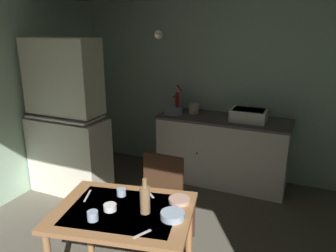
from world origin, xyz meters
TOP-DOWN VIEW (x-y plane):
  - ground_plane at (0.00, 0.00)m, footprint 4.97×4.97m
  - wall_back at (0.00, 1.86)m, footprint 4.07×0.10m
  - hutch_cabinet at (-1.47, 0.46)m, footprint 0.99×0.46m
  - counter_cabinet at (0.24, 1.49)m, footprint 1.72×0.64m
  - sink_basin at (0.56, 1.49)m, footprint 0.44×0.34m
  - hand_pump at (-0.44, 1.54)m, footprint 0.05×0.27m
  - mixing_bowl_counter at (-0.46, 1.44)m, footprint 0.26×0.26m
  - stoneware_crock at (-0.19, 1.55)m, footprint 0.14×0.14m
  - dining_table at (0.04, -0.71)m, footprint 1.20×0.99m
  - chair_far_side at (0.15, -0.09)m, footprint 0.40×0.40m
  - serving_bowl_wide at (0.44, -0.67)m, footprint 0.18×0.18m
  - soup_bowl_small at (-0.05, -0.76)m, footprint 0.10×0.10m
  - sauce_dish at (0.39, -0.43)m, footprint 0.17×0.17m
  - teacup_cream at (-0.09, -0.92)m, footprint 0.08×0.08m
  - teacup_mint at (-0.09, -0.53)m, footprint 0.08×0.08m
  - glass_bottle at (0.22, -0.68)m, footprint 0.08×0.08m
  - table_knife at (-0.34, -0.65)m, footprint 0.09×0.19m
  - teaspoon_near_bowl at (0.12, -0.41)m, footprint 0.12×0.11m
  - teaspoon_by_cup at (0.32, -0.93)m, footprint 0.08×0.14m
  - pendant_bulb at (-0.11, 0.26)m, footprint 0.08×0.08m

SIDE VIEW (x-z plane):
  - ground_plane at x=0.00m, z-range 0.00..0.00m
  - counter_cabinet at x=0.24m, z-range 0.00..0.91m
  - chair_far_side at x=0.15m, z-range 0.02..1.03m
  - dining_table at x=0.04m, z-range 0.27..0.99m
  - table_knife at x=-0.34m, z-range 0.72..0.73m
  - teaspoon_near_bowl at x=0.12m, z-range 0.72..0.73m
  - teaspoon_by_cup at x=0.32m, z-range 0.72..0.73m
  - sauce_dish at x=0.39m, z-range 0.72..0.75m
  - soup_bowl_small at x=-0.05m, z-range 0.72..0.77m
  - serving_bowl_wide at x=0.44m, z-range 0.72..0.77m
  - teacup_mint at x=-0.09m, z-range 0.72..0.78m
  - teacup_cream at x=-0.09m, z-range 0.72..0.79m
  - glass_bottle at x=0.22m, z-range 0.70..0.98m
  - hutch_cabinet at x=-1.47m, z-range -0.06..1.88m
  - mixing_bowl_counter at x=-0.46m, z-range 0.91..0.98m
  - stoneware_crock at x=-0.19m, z-range 0.91..1.05m
  - sink_basin at x=0.56m, z-range 0.91..1.06m
  - hand_pump at x=-0.44m, z-range 0.88..1.27m
  - wall_back at x=0.00m, z-range 0.00..2.41m
  - pendant_bulb at x=-0.11m, z-range 1.95..2.03m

